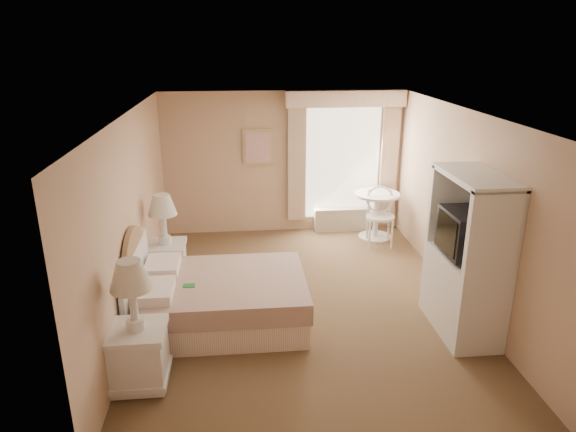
{
  "coord_description": "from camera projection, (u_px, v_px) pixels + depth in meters",
  "views": [
    {
      "loc": [
        -0.79,
        -6.04,
        3.35
      ],
      "look_at": [
        -0.16,
        0.3,
        1.12
      ],
      "focal_mm": 32.0,
      "sensor_mm": 36.0,
      "label": 1
    }
  ],
  "objects": [
    {
      "name": "room",
      "position": [
        303.0,
        214.0,
        6.44
      ],
      "size": [
        4.21,
        5.51,
        2.51
      ],
      "color": "brown",
      "rests_on": "ground"
    },
    {
      "name": "window",
      "position": [
        343.0,
        158.0,
        9.0
      ],
      "size": [
        2.05,
        0.22,
        2.51
      ],
      "color": "white",
      "rests_on": "room"
    },
    {
      "name": "framed_art",
      "position": [
        258.0,
        147.0,
        8.85
      ],
      "size": [
        0.52,
        0.04,
        0.62
      ],
      "color": "tan",
      "rests_on": "room"
    },
    {
      "name": "bed",
      "position": [
        215.0,
        298.0,
        6.27
      ],
      "size": [
        2.06,
        1.54,
        1.36
      ],
      "color": "#DEAD90",
      "rests_on": "room"
    },
    {
      "name": "nightstand_near",
      "position": [
        137.0,
        341.0,
        5.06
      ],
      "size": [
        0.56,
        0.56,
        1.35
      ],
      "color": "silver",
      "rests_on": "room"
    },
    {
      "name": "nightstand_far",
      "position": [
        166.0,
        252.0,
        7.17
      ],
      "size": [
        0.55,
        0.55,
        1.32
      ],
      "color": "silver",
      "rests_on": "room"
    },
    {
      "name": "round_table",
      "position": [
        376.0,
        208.0,
        8.89
      ],
      "size": [
        0.77,
        0.77,
        0.82
      ],
      "color": "silver",
      "rests_on": "room"
    },
    {
      "name": "cafe_chair",
      "position": [
        380.0,
        211.0,
        8.65
      ],
      "size": [
        0.53,
        0.53,
        0.98
      ],
      "rotation": [
        0.0,
        0.0,
        -0.13
      ],
      "color": "silver",
      "rests_on": "room"
    },
    {
      "name": "armoire",
      "position": [
        466.0,
        268.0,
        5.97
      ],
      "size": [
        0.58,
        1.16,
        1.94
      ],
      "color": "silver",
      "rests_on": "room"
    }
  ]
}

